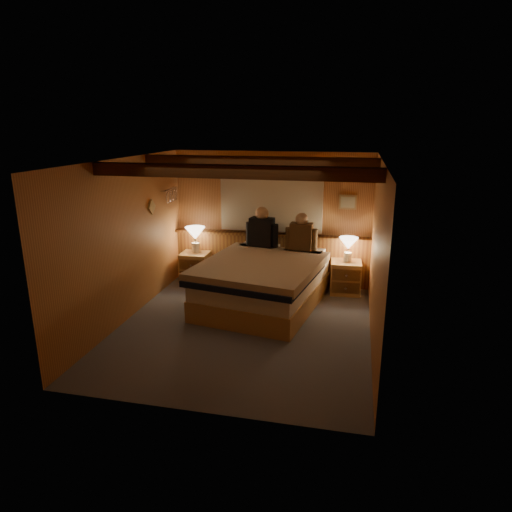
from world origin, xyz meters
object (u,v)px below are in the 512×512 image
(bed, at_px, (263,282))
(lamp_right, at_px, (348,245))
(lamp_left, at_px, (195,235))
(person_left, at_px, (262,230))
(person_right, at_px, (301,235))
(duffel_bag, at_px, (207,279))
(nightstand_right, at_px, (346,277))
(nightstand_left, at_px, (195,267))

(bed, bearing_deg, lamp_right, 44.55)
(lamp_left, bearing_deg, person_left, -2.62)
(person_right, relative_size, duffel_bag, 1.35)
(person_left, bearing_deg, nightstand_right, 9.97)
(bed, xyz_separation_m, nightstand_left, (-1.48, 0.89, -0.12))
(nightstand_left, relative_size, lamp_right, 1.30)
(person_left, bearing_deg, nightstand_left, -170.90)
(duffel_bag, bearing_deg, bed, -40.29)
(lamp_right, relative_size, person_right, 0.63)
(nightstand_left, distance_m, person_left, 1.50)
(lamp_right, bearing_deg, lamp_left, 179.33)
(nightstand_left, bearing_deg, person_left, -1.64)
(lamp_left, bearing_deg, person_right, -4.57)
(lamp_left, distance_m, lamp_right, 2.78)
(lamp_right, bearing_deg, nightstand_left, -179.75)
(person_right, bearing_deg, duffel_bag, -173.85)
(lamp_left, relative_size, person_left, 0.66)
(duffel_bag, bearing_deg, nightstand_right, -5.91)
(person_right, bearing_deg, lamp_left, 178.43)
(lamp_left, xyz_separation_m, person_right, (1.98, -0.16, 0.14))
(lamp_left, xyz_separation_m, person_left, (1.27, -0.06, 0.16))
(bed, relative_size, nightstand_right, 4.42)
(lamp_left, distance_m, person_right, 1.99)
(bed, height_order, lamp_right, lamp_right)
(lamp_right, distance_m, person_right, 0.82)
(nightstand_right, relative_size, person_left, 0.78)
(nightstand_left, relative_size, person_right, 0.82)
(lamp_right, relative_size, person_left, 0.58)
(lamp_right, height_order, duffel_bag, lamp_right)
(lamp_left, height_order, person_right, person_right)
(bed, distance_m, nightstand_right, 1.57)
(bed, height_order, nightstand_right, bed)
(nightstand_left, xyz_separation_m, person_right, (1.99, -0.11, 0.75))
(person_left, bearing_deg, duffel_bag, -159.23)
(lamp_right, height_order, person_right, person_right)
(bed, xyz_separation_m, lamp_left, (-1.47, 0.93, 0.49))
(duffel_bag, bearing_deg, person_right, -7.39)
(nightstand_left, relative_size, nightstand_right, 0.97)
(nightstand_right, height_order, duffel_bag, nightstand_right)
(person_left, bearing_deg, lamp_right, 10.65)
(nightstand_right, height_order, person_left, person_left)
(lamp_left, bearing_deg, duffel_bag, -41.99)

